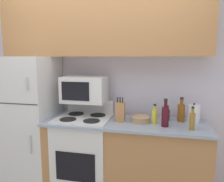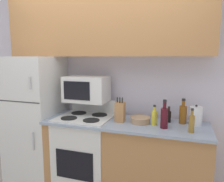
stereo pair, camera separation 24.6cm
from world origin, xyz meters
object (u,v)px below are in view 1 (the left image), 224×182
at_px(microwave, 84,89).
at_px(refrigerator, 30,121).
at_px(bottle_vinegar, 192,121).
at_px(kettle, 194,114).
at_px(stove, 84,153).
at_px(bottle_wine_red, 165,116).
at_px(bottle_cooking_spray, 155,116).
at_px(bottle_whiskey, 181,112).
at_px(knife_block, 120,112).
at_px(bottle_soy_sauce, 167,115).
at_px(bowl, 140,119).

bearing_deg(microwave, refrigerator, -174.27).
xyz_separation_m(bottle_vinegar, kettle, (0.05, 0.27, 0.01)).
xyz_separation_m(stove, bottle_wine_red, (0.95, -0.09, 0.55)).
height_order(bottle_vinegar, bottle_cooking_spray, bottle_vinegar).
bearing_deg(refrigerator, microwave, 5.73).
height_order(stove, bottle_whiskey, bottle_whiskey).
distance_m(stove, bottle_wine_red, 1.10).
relative_size(stove, bottle_wine_red, 3.64).
xyz_separation_m(stove, bottle_whiskey, (1.13, 0.14, 0.54)).
height_order(stove, bottle_wine_red, bottle_wine_red).
bearing_deg(kettle, bottle_wine_red, -145.16).
height_order(microwave, bottle_whiskey, microwave).
bearing_deg(knife_block, bottle_vinegar, -9.68).
bearing_deg(bottle_soy_sauce, kettle, -2.83).
height_order(bowl, bottle_vinegar, bottle_vinegar).
distance_m(microwave, bottle_whiskey, 1.17).
xyz_separation_m(bowl, kettle, (0.58, 0.11, 0.06)).
height_order(stove, bowl, stove).
distance_m(bottle_vinegar, kettle, 0.27).
distance_m(bottle_whiskey, bottle_soy_sauce, 0.16).
relative_size(knife_block, bowl, 1.24).
xyz_separation_m(stove, bottle_cooking_spray, (0.83, -0.02, 0.52)).
relative_size(bowl, bottle_cooking_spray, 1.03).
bearing_deg(bottle_vinegar, bottle_wine_red, 169.63).
distance_m(bottle_wine_red, bottle_cooking_spray, 0.14).
distance_m(bottle_cooking_spray, kettle, 0.45).
relative_size(bottle_soy_sauce, bottle_wine_red, 0.60).
xyz_separation_m(stove, bottle_soy_sauce, (0.98, 0.14, 0.50)).
relative_size(knife_block, bottle_vinegar, 1.18).
bearing_deg(knife_block, microwave, 165.14).
distance_m(bottle_whiskey, kettle, 0.13).
distance_m(knife_block, bottle_vinegar, 0.78).
bearing_deg(refrigerator, bottle_cooking_spray, -2.07).
bearing_deg(microwave, bottle_vinegar, -11.68).
height_order(stove, kettle, kettle).
height_order(stove, bottle_vinegar, bottle_vinegar).
relative_size(refrigerator, bottle_soy_sauce, 9.18).
height_order(knife_block, bottle_vinegar, knife_block).
distance_m(bottle_vinegar, bottle_soy_sauce, 0.37).
relative_size(bottle_cooking_spray, kettle, 0.98).
xyz_separation_m(microwave, bottle_wine_red, (0.97, -0.21, -0.22)).
xyz_separation_m(bottle_soy_sauce, bottle_wine_red, (-0.03, -0.23, 0.05)).
bearing_deg(kettle, microwave, -179.43).
relative_size(stove, bottle_vinegar, 4.55).
bearing_deg(bottle_soy_sauce, stove, -171.80).
bearing_deg(bowl, knife_block, -173.55).
xyz_separation_m(knife_block, bottle_wine_red, (0.50, -0.08, 0.00)).
relative_size(microwave, bowl, 2.31).
bearing_deg(bottle_soy_sauce, refrigerator, -176.70).
relative_size(knife_block, bottle_soy_sauce, 1.57).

